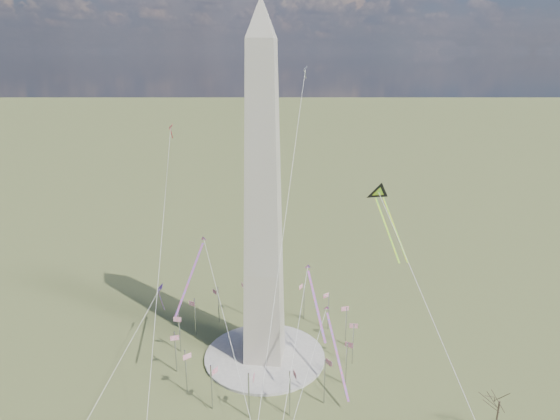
# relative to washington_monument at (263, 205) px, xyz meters

# --- Properties ---
(ground) EXTENTS (2000.00, 2000.00, 0.00)m
(ground) POSITION_rel_washington_monument_xyz_m (0.00, 0.00, -47.95)
(ground) COLOR #5E6532
(ground) RESTS_ON ground
(plaza) EXTENTS (36.00, 36.00, 0.80)m
(plaza) POSITION_rel_washington_monument_xyz_m (0.00, 0.00, -47.55)
(plaza) COLOR beige
(plaza) RESTS_ON ground
(washington_monument) EXTENTS (15.56, 15.56, 100.00)m
(washington_monument) POSITION_rel_washington_monument_xyz_m (0.00, 0.00, 0.00)
(washington_monument) COLOR #B4AC97
(washington_monument) RESTS_ON plaza
(flagpole_ring) EXTENTS (54.40, 54.40, 13.00)m
(flagpole_ring) POSITION_rel_washington_monument_xyz_m (-0.00, -0.00, -40.68)
(flagpole_ring) COLOR #B2B5B8
(flagpole_ring) RESTS_ON ground
(tree_near) EXTENTS (8.79, 8.79, 15.39)m
(tree_near) POSITION_rel_washington_monument_xyz_m (59.06, -25.77, -36.98)
(tree_near) COLOR #4B3D2D
(tree_near) RESTS_ON ground
(kite_delta_black) EXTENTS (10.81, 19.89, 16.25)m
(kite_delta_black) POSITION_rel_washington_monument_xyz_m (31.25, 2.24, 2.78)
(kite_delta_black) COLOR black
(kite_delta_black) RESTS_ON ground
(kite_diamond_purple) EXTENTS (2.07, 3.10, 9.44)m
(kite_diamond_purple) POSITION_rel_washington_monument_xyz_m (-32.31, 3.25, -29.49)
(kite_diamond_purple) COLOR #3F1B7C
(kite_diamond_purple) RESTS_ON ground
(kite_streamer_left) EXTENTS (6.95, 18.45, 13.06)m
(kite_streamer_left) POSITION_rel_washington_monument_xyz_m (14.72, -9.92, -20.73)
(kite_streamer_left) COLOR #FF2836
(kite_streamer_left) RESTS_ON ground
(kite_streamer_mid) EXTENTS (3.75, 21.11, 14.51)m
(kite_streamer_mid) POSITION_rel_washington_monument_xyz_m (-18.28, -6.08, -16.09)
(kite_streamer_mid) COLOR #FF2836
(kite_streamer_mid) RESTS_ON ground
(kite_streamer_right) EXTENTS (8.08, 22.14, 15.65)m
(kite_streamer_right) POSITION_rel_washington_monument_xyz_m (20.32, -6.70, -35.83)
(kite_streamer_right) COLOR #FF2836
(kite_streamer_right) RESTS_ON ground
(kite_small_red) EXTENTS (1.56, 1.91, 5.06)m
(kite_small_red) POSITION_rel_washington_monument_xyz_m (-37.31, 36.77, 14.84)
(kite_small_red) COLOR red
(kite_small_red) RESTS_ON ground
(kite_small_white) EXTENTS (1.18, 1.61, 4.08)m
(kite_small_white) POSITION_rel_washington_monument_xyz_m (8.01, 41.54, 34.13)
(kite_small_white) COLOR silver
(kite_small_white) RESTS_ON ground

